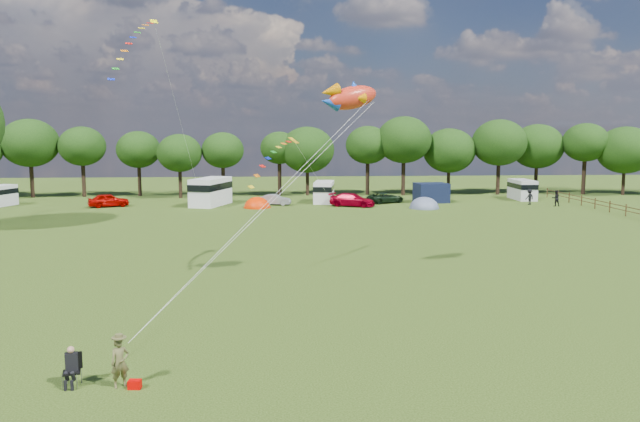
{
  "coord_description": "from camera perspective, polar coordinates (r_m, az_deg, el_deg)",
  "views": [
    {
      "loc": [
        -2.37,
        -25.58,
        8.3
      ],
      "look_at": [
        0.0,
        8.0,
        4.0
      ],
      "focal_mm": 35.0,
      "sensor_mm": 36.0,
      "label": 1
    }
  ],
  "objects": [
    {
      "name": "fence",
      "position": [
        69.64,
        25.57,
        0.3
      ],
      "size": [
        0.12,
        33.12,
        1.2
      ],
      "color": "#472D19",
      "rests_on": "ground"
    },
    {
      "name": "car_a",
      "position": [
        72.82,
        -18.76,
        0.94
      ],
      "size": [
        4.8,
        3.21,
        1.49
      ],
      "primitive_type": "imported",
      "rotation": [
        0.0,
        0.0,
        1.93
      ],
      "color": "#B10500",
      "rests_on": "ground"
    },
    {
      "name": "tent_greyblue",
      "position": [
        68.74,
        9.5,
        0.26
      ],
      "size": [
        3.29,
        3.6,
        2.45
      ],
      "color": "slate",
      "rests_on": "ground"
    },
    {
      "name": "car_b",
      "position": [
        70.9,
        -4.18,
        1.03
      ],
      "size": [
        3.62,
        1.87,
        1.22
      ],
      "primitive_type": "imported",
      "rotation": [
        0.0,
        0.0,
        1.4
      ],
      "color": "gray",
      "rests_on": "ground"
    },
    {
      "name": "car_c",
      "position": [
        69.52,
        2.96,
        1.02
      ],
      "size": [
        5.32,
        3.82,
        1.47
      ],
      "primitive_type": "imported",
      "rotation": [
        0.0,
        0.0,
        1.17
      ],
      "color": "#940016",
      "rests_on": "ground"
    },
    {
      "name": "campervan_b",
      "position": [
        71.4,
        -9.97,
        1.84
      ],
      "size": [
        4.54,
        6.85,
        3.1
      ],
      "rotation": [
        0.0,
        0.0,
        1.25
      ],
      "color": "white",
      "rests_on": "ground"
    },
    {
      "name": "walker_b",
      "position": [
        74.97,
        18.6,
        1.23
      ],
      "size": [
        1.27,
        0.99,
        1.78
      ],
      "primitive_type": "imported",
      "rotation": [
        0.0,
        0.0,
        3.6
      ],
      "color": "black",
      "rests_on": "ground"
    },
    {
      "name": "walker_a",
      "position": [
        74.37,
        20.76,
        1.09
      ],
      "size": [
        0.88,
        0.55,
        1.8
      ],
      "primitive_type": "imported",
      "rotation": [
        0.0,
        0.0,
        3.13
      ],
      "color": "black",
      "rests_on": "ground"
    },
    {
      "name": "camp_chair",
      "position": [
        22.52,
        -21.75,
        -12.69
      ],
      "size": [
        0.67,
        0.68,
        1.35
      ],
      "rotation": [
        0.0,
        0.0,
        0.27
      ],
      "color": "#99999E",
      "rests_on": "ground"
    },
    {
      "name": "campervan_c",
      "position": [
        73.29,
        0.36,
        1.82
      ],
      "size": [
        2.89,
        5.32,
        2.48
      ],
      "rotation": [
        0.0,
        0.0,
        1.42
      ],
      "color": "silver",
      "rests_on": "ground"
    },
    {
      "name": "streamer_kite_a",
      "position": [
        57.89,
        -16.44,
        14.86
      ],
      "size": [
        3.41,
        5.54,
        5.78
      ],
      "rotation": [
        0.0,
        0.0,
        0.45
      ],
      "color": "#FFF607",
      "rests_on": "ground"
    },
    {
      "name": "awning_navy",
      "position": [
        74.65,
        10.13,
        1.66
      ],
      "size": [
        3.93,
        3.34,
        2.26
      ],
      "primitive_type": "cube",
      "rotation": [
        0.0,
        0.0,
        0.11
      ],
      "color": "black",
      "rests_on": "ground"
    },
    {
      "name": "kite_bag",
      "position": [
        21.86,
        -16.58,
        -14.95
      ],
      "size": [
        0.42,
        0.3,
        0.29
      ],
      "primitive_type": "cube",
      "rotation": [
        0.0,
        0.0,
        -0.08
      ],
      "color": "#C90100",
      "rests_on": "ground"
    },
    {
      "name": "campervan_d",
      "position": [
        80.5,
        18.01,
        1.94
      ],
      "size": [
        2.25,
        5.01,
        2.43
      ],
      "rotation": [
        0.0,
        0.0,
        1.54
      ],
      "color": "silver",
      "rests_on": "ground"
    },
    {
      "name": "ground_plane",
      "position": [
        27.0,
        1.22,
        -10.63
      ],
      "size": [
        180.0,
        180.0,
        0.0
      ],
      "primitive_type": "plane",
      "color": "black",
      "rests_on": "ground"
    },
    {
      "name": "streamer_kite_c",
      "position": [
        37.55,
        -3.92,
        5.28
      ],
      "size": [
        3.09,
        5.03,
        2.82
      ],
      "rotation": [
        0.0,
        0.0,
        1.21
      ],
      "color": "gold",
      "rests_on": "ground"
    },
    {
      "name": "kite_flyer",
      "position": [
        21.88,
        -17.83,
        -13.06
      ],
      "size": [
        0.72,
        0.63,
        1.65
      ],
      "primitive_type": "imported",
      "rotation": [
        0.0,
        0.0,
        0.49
      ],
      "color": "brown",
      "rests_on": "ground"
    },
    {
      "name": "car_d",
      "position": [
        73.28,
        6.03,
        1.22
      ],
      "size": [
        4.92,
        3.71,
        1.22
      ],
      "primitive_type": "imported",
      "rotation": [
        0.0,
        0.0,
        2.0
      ],
      "color": "black",
      "rests_on": "ground"
    },
    {
      "name": "tree_line",
      "position": [
        80.96,
        1.41,
        5.9
      ],
      "size": [
        102.98,
        10.98,
        10.27
      ],
      "color": "black",
      "rests_on": "ground"
    },
    {
      "name": "tent_orange",
      "position": [
        68.71,
        -5.77,
        0.32
      ],
      "size": [
        2.96,
        3.25,
        2.32
      ],
      "color": "#EA2C00",
      "rests_on": "ground"
    },
    {
      "name": "fish_kite",
      "position": [
        33.91,
        2.6,
        10.34
      ],
      "size": [
        3.56,
        2.16,
        1.87
      ],
      "rotation": [
        0.0,
        -0.21,
        0.36
      ],
      "color": "red",
      "rests_on": "ground"
    }
  ]
}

